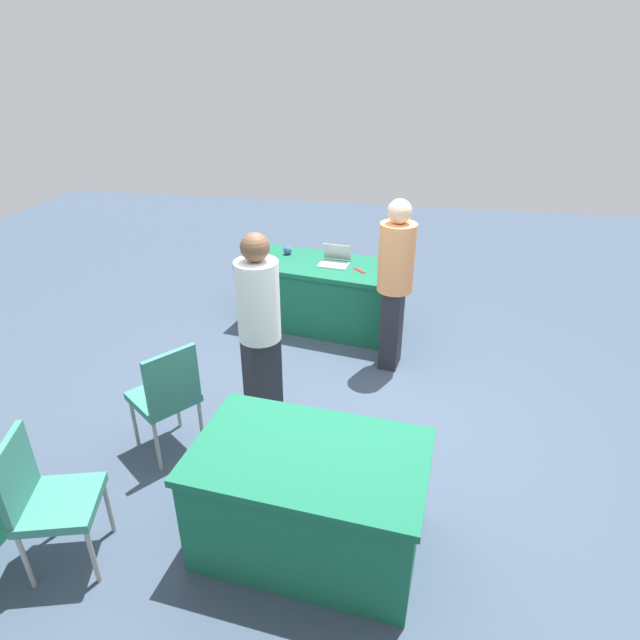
% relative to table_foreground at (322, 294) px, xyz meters
% --- Properties ---
extents(ground_plane, '(14.40, 14.40, 0.00)m').
position_rel_table_foreground_xyz_m(ground_plane, '(-0.47, 1.75, -0.38)').
color(ground_plane, '#3D4C60').
extents(table_foreground, '(1.92, 1.11, 0.75)m').
position_rel_table_foreground_xyz_m(table_foreground, '(0.00, 0.00, 0.00)').
color(table_foreground, '#196647').
rests_on(table_foreground, ground).
extents(table_mid_left, '(1.50, 1.01, 0.75)m').
position_rel_table_foreground_xyz_m(table_mid_left, '(-0.48, 3.09, -0.00)').
color(table_mid_left, '#196647').
rests_on(table_mid_left, ground).
extents(chair_near_front, '(0.62, 0.62, 0.97)m').
position_rel_table_foreground_xyz_m(chair_near_front, '(0.76, 2.42, 0.19)').
color(chair_near_front, '#9E9993').
rests_on(chair_near_front, ground).
extents(chair_tucked_right, '(0.55, 0.55, 0.94)m').
position_rel_table_foreground_xyz_m(chair_tucked_right, '(1.03, 3.50, 0.16)').
color(chair_tucked_right, '#9E9993').
rests_on(chair_tucked_right, ground).
extents(person_attendee_standing, '(0.39, 0.39, 1.71)m').
position_rel_table_foreground_xyz_m(person_attendee_standing, '(-0.84, 0.76, 0.58)').
color(person_attendee_standing, '#26262D').
rests_on(person_attendee_standing, ground).
extents(person_attendee_browsing, '(0.48, 0.48, 1.70)m').
position_rel_table_foreground_xyz_m(person_attendee_browsing, '(0.16, 1.90, 0.57)').
color(person_attendee_browsing, '#26262D').
rests_on(person_attendee_browsing, ground).
extents(laptop_silver, '(0.35, 0.33, 0.21)m').
position_rel_table_foreground_xyz_m(laptop_silver, '(-0.14, -0.00, 0.41)').
color(laptop_silver, silver).
rests_on(laptop_silver, table_foreground).
extents(yarn_ball, '(0.10, 0.10, 0.10)m').
position_rel_table_foreground_xyz_m(yarn_ball, '(0.45, -0.22, 0.42)').
color(yarn_ball, '#3F5999').
rests_on(yarn_ball, table_foreground).
extents(scissors_red, '(0.15, 0.16, 0.01)m').
position_rel_table_foreground_xyz_m(scissors_red, '(-0.44, 0.14, 0.38)').
color(scissors_red, red).
rests_on(scissors_red, table_foreground).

